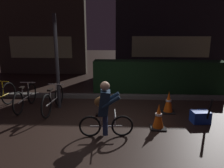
% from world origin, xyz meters
% --- Properties ---
extents(ground_plane, '(40.00, 40.00, 0.00)m').
position_xyz_m(ground_plane, '(0.00, 0.00, 0.00)').
color(ground_plane, black).
extents(sidewalk_curb, '(12.00, 0.24, 0.12)m').
position_xyz_m(sidewalk_curb, '(0.00, 2.20, 0.06)').
color(sidewalk_curb, '#56544F').
rests_on(sidewalk_curb, ground).
extents(hedge_row, '(4.80, 0.70, 1.18)m').
position_xyz_m(hedge_row, '(1.80, 3.10, 0.59)').
color(hedge_row, black).
rests_on(hedge_row, ground).
extents(storefront_left, '(4.63, 0.54, 4.87)m').
position_xyz_m(storefront_left, '(-3.78, 6.50, 2.42)').
color(storefront_left, '#42382D').
rests_on(storefront_left, ground).
extents(storefront_right, '(5.88, 0.54, 4.62)m').
position_xyz_m(storefront_right, '(3.01, 7.20, 2.30)').
color(storefront_right, '#262328').
rests_on(storefront_right, ground).
extents(street_post, '(0.10, 0.10, 2.72)m').
position_xyz_m(street_post, '(-1.42, 1.20, 1.36)').
color(street_post, '#2D2D33').
rests_on(street_post, ground).
extents(parked_bike_left_mid, '(0.46, 1.62, 0.75)m').
position_xyz_m(parked_bike_left_mid, '(-2.39, 1.06, 0.34)').
color(parked_bike_left_mid, black).
rests_on(parked_bike_left_mid, ground).
extents(parked_bike_center_left, '(0.46, 1.62, 0.75)m').
position_xyz_m(parked_bike_center_left, '(-1.49, 0.87, 0.34)').
color(parked_bike_center_left, black).
rests_on(parked_bike_center_left, ground).
extents(traffic_cone_near, '(0.36, 0.36, 0.61)m').
position_xyz_m(traffic_cone_near, '(1.33, -0.10, 0.30)').
color(traffic_cone_near, black).
rests_on(traffic_cone_near, ground).
extents(traffic_cone_far, '(0.36, 0.36, 0.62)m').
position_xyz_m(traffic_cone_far, '(1.78, 0.96, 0.30)').
color(traffic_cone_far, black).
rests_on(traffic_cone_far, ground).
extents(blue_crate, '(0.47, 0.37, 0.30)m').
position_xyz_m(blue_crate, '(2.45, 0.30, 0.15)').
color(blue_crate, '#193DB7').
rests_on(blue_crate, ground).
extents(cyclist, '(1.19, 0.50, 1.25)m').
position_xyz_m(cyclist, '(0.10, -0.55, 0.63)').
color(cyclist, black).
rests_on(cyclist, ground).
extents(closed_umbrella, '(0.14, 0.46, 0.76)m').
position_xyz_m(closed_umbrella, '(2.55, 0.05, 0.38)').
color(closed_umbrella, black).
rests_on(closed_umbrella, ground).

